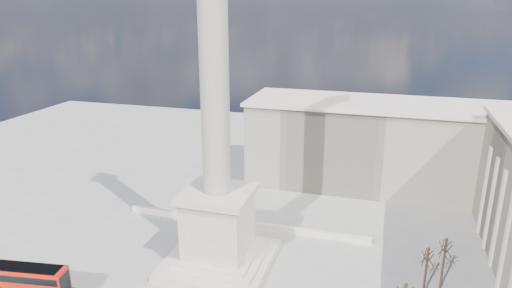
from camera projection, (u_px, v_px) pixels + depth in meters
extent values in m
plane|color=#9C9894|center=(206.00, 284.00, 58.60)|extent=(180.00, 180.00, 0.00)
cube|color=beige|center=(219.00, 260.00, 63.02)|extent=(14.00, 14.00, 1.00)
cube|color=beige|center=(219.00, 255.00, 62.80)|extent=(12.00, 12.00, 0.50)
cube|color=beige|center=(219.00, 252.00, 62.65)|extent=(10.00, 10.00, 0.50)
cube|color=beige|center=(218.00, 224.00, 61.37)|extent=(8.00, 8.00, 8.00)
cube|color=beige|center=(218.00, 194.00, 60.04)|extent=(9.00, 9.00, 0.80)
cylinder|color=#A09884|center=(214.00, 61.00, 54.80)|extent=(3.60, 3.60, 34.00)
cube|color=beige|center=(244.00, 224.00, 73.07)|extent=(40.00, 0.60, 1.10)
cube|color=#BCB79A|center=(381.00, 146.00, 87.42)|extent=(50.00, 16.00, 16.00)
cube|color=beige|center=(385.00, 104.00, 84.91)|extent=(51.00, 17.00, 0.60)
cube|color=red|center=(24.00, 281.00, 55.05)|extent=(11.10, 3.95, 4.00)
cube|color=black|center=(25.00, 287.00, 55.27)|extent=(10.67, 3.94, 0.89)
cube|color=black|center=(22.00, 274.00, 54.73)|extent=(10.67, 3.94, 0.89)
cube|color=black|center=(21.00, 267.00, 54.44)|extent=(9.99, 3.55, 0.06)
cylinder|color=#332319|center=(426.00, 271.00, 55.56)|extent=(0.30, 0.30, 6.47)
cylinder|color=#332319|center=(443.00, 264.00, 56.62)|extent=(0.30, 0.30, 7.06)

